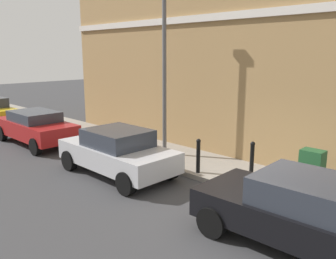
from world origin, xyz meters
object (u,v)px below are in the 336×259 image
car_black (308,212)px  lamppost (164,64)px  bollard_near_cabinet (252,158)px  car_red (36,127)px  utility_cabinet (311,174)px  car_silver (117,152)px  bollard_far_kerb (198,155)px

car_black → lamppost: bearing=-22.4°
bollard_near_cabinet → lamppost: 4.29m
car_red → utility_cabinet: bearing=-167.7°
utility_cabinet → bollard_near_cabinet: bearing=86.7°
car_black → lamppost: 6.98m
utility_cabinet → lamppost: 5.79m
car_silver → bollard_far_kerb: (1.53, -1.90, -0.03)m
car_red → lamppost: bearing=-156.6°
car_red → utility_cabinet: 10.59m
utility_cabinet → lamppost: bearing=90.3°
bollard_near_cabinet → car_silver: bearing=126.3°
car_black → lamppost: (2.31, 6.06, 2.56)m
bollard_far_kerb → lamppost: (0.70, 2.10, 2.60)m
car_black → utility_cabinet: car_black is taller
utility_cabinet → bollard_far_kerb: size_ratio=1.11×
car_silver → car_red: bearing=0.5°
utility_cabinet → bollard_far_kerb: bearing=103.3°
bollard_near_cabinet → bollard_far_kerb: 1.55m
car_red → bollard_far_kerb: size_ratio=4.04×
car_silver → car_red: car_silver is taller
car_red → bollard_near_cabinet: car_red is taller
bollard_near_cabinet → lamppost: lamppost is taller
car_red → bollard_near_cabinet: size_ratio=4.04×
car_silver → utility_cabinet: size_ratio=3.44×
car_red → lamppost: lamppost is taller
bollard_far_kerb → bollard_near_cabinet: bearing=-57.9°
car_black → car_silver: car_silver is taller
bollard_near_cabinet → utility_cabinet: bearing=-93.3°
utility_cabinet → lamppost: size_ratio=0.20×
car_black → car_silver: (0.08, 5.86, -0.01)m
bollard_far_kerb → car_black: bearing=-112.2°
car_silver → car_red: (-0.02, 5.38, -0.01)m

